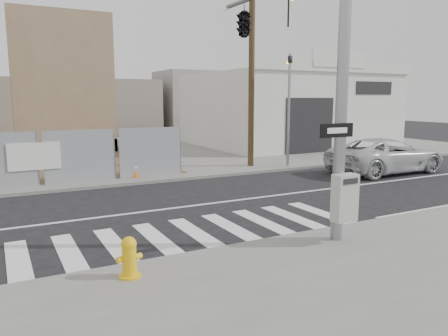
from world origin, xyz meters
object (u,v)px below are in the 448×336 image
traffic_cone_d (135,170)px  signal_pole (271,42)px  fire_hydrant (129,257)px  auto_shop (287,109)px  suv (386,155)px

traffic_cone_d → signal_pole: bearing=-76.0°
signal_pole → fire_hydrant: (-4.76, -2.65, -4.29)m
auto_shop → fire_hydrant: (-16.26, -17.66, -2.05)m
auto_shop → traffic_cone_d: 15.59m
signal_pole → suv: size_ratio=1.26×
suv → fire_hydrant: bearing=115.0°
auto_shop → fire_hydrant: 24.10m
suv → traffic_cone_d: suv is taller
fire_hydrant → suv: suv is taller
auto_shop → suv: 11.83m
auto_shop → traffic_cone_d: (-13.27, -7.90, -2.11)m
fire_hydrant → traffic_cone_d: fire_hydrant is taller
signal_pole → traffic_cone_d: signal_pole is taller
auto_shop → suv: (-2.79, -11.36, -1.76)m
signal_pole → traffic_cone_d: 8.53m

